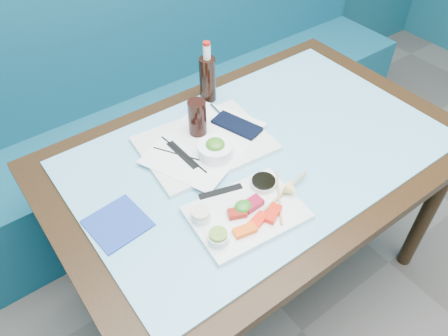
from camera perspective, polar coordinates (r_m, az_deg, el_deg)
booth_bench at (r=2.25m, az=-9.79°, el=6.65°), size 3.00×0.56×1.17m
dining_table at (r=1.52m, az=4.50°, el=-0.18°), size 1.40×0.90×0.75m
glass_top at (r=1.46m, az=4.69°, el=2.25°), size 1.22×0.76×0.01m
sashimi_plate at (r=1.26m, az=2.94°, el=-5.91°), size 0.34×0.26×0.02m
salmon_left at (r=1.20m, az=2.74°, el=-8.15°), size 0.07×0.04×0.02m
salmon_mid at (r=1.22m, az=4.44°, el=-6.88°), size 0.07×0.04×0.02m
salmon_right at (r=1.24m, az=6.37°, el=-5.92°), size 0.07×0.06×0.02m
tuna_left at (r=1.24m, az=1.73°, el=-5.92°), size 0.06×0.05×0.02m
tuna_right at (r=1.26m, az=3.72°, el=-4.72°), size 0.06×0.04×0.02m
seaweed_garnish at (r=1.24m, az=2.51°, el=-5.08°), size 0.07×0.06×0.03m
ramekin_wasabi at (r=1.18m, az=-0.76°, el=-9.14°), size 0.06×0.06×0.02m
wasabi_fill at (r=1.16m, az=-0.76°, el=-8.64°), size 0.06×0.06×0.01m
ramekin_ginger at (r=1.23m, az=-3.05°, el=-6.31°), size 0.07×0.07×0.02m
ginger_fill at (r=1.21m, az=-3.08°, el=-5.79°), size 0.07×0.07×0.01m
soy_dish at (r=1.32m, az=5.17°, el=-2.00°), size 0.09×0.09×0.02m
soy_fill at (r=1.31m, az=5.20°, el=-1.67°), size 0.09×0.09×0.01m
lemon_wedge at (r=1.29m, az=8.86°, el=-2.86°), size 0.05×0.04×0.04m
chopstick_sleeve at (r=1.30m, az=-0.46°, el=-3.07°), size 0.14×0.06×0.00m
wooden_chopstick_a at (r=1.29m, az=7.19°, el=-3.71°), size 0.13×0.17×0.01m
wooden_chopstick_b at (r=1.30m, az=7.52°, el=-3.49°), size 0.25×0.06×0.01m
serving_tray at (r=1.47m, az=-2.51°, el=3.17°), size 0.44×0.35×0.02m
paper_placemat at (r=1.46m, az=-2.52°, el=3.43°), size 0.47×0.41×0.00m
seaweed_bowl at (r=1.40m, az=-1.13°, el=2.32°), size 0.14×0.14×0.05m
seaweed_salad at (r=1.38m, az=-1.15°, el=3.12°), size 0.07×0.07×0.03m
cola_glass at (r=1.46m, az=-3.51°, el=6.57°), size 0.06×0.06×0.13m
navy_pouch at (r=1.52m, az=1.68°, el=5.59°), size 0.12×0.19×0.01m
fork at (r=1.58m, az=-0.84°, el=7.40°), size 0.02×0.09×0.01m
black_chopstick_a at (r=1.42m, az=-5.58°, el=1.68°), size 0.11×0.18×0.01m
black_chopstick_b at (r=1.42m, az=-5.31°, el=1.82°), size 0.03×0.23×0.01m
tray_sleeve at (r=1.42m, az=-5.45°, el=1.73°), size 0.03×0.16×0.00m
cola_bottle_body at (r=1.63m, az=-2.15°, el=11.48°), size 0.07×0.07×0.17m
cola_bottle_neck at (r=1.58m, az=-2.26°, el=14.91°), size 0.03×0.03×0.05m
cola_bottle_cap at (r=1.56m, az=-2.30°, el=15.93°), size 0.03×0.03×0.01m
blue_napkin at (r=1.28m, az=-13.73°, el=-7.03°), size 0.17×0.17×0.01m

